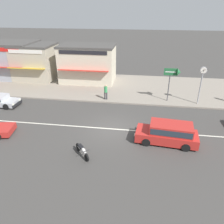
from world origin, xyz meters
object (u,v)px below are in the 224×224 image
(shopfront_corner_warung, at_px, (12,60))
(shopfront_far_kios, at_px, (88,63))
(hatchback_silver_2, at_px, (0,100))
(pedestrian_near_clock, at_px, (106,91))
(motorcycle_0, at_px, (82,150))
(minivan_red_0, at_px, (168,132))
(arrow_signboard, at_px, (176,74))
(street_clock, at_px, (202,77))
(shopfront_mid_block, at_px, (36,61))

(shopfront_corner_warung, relative_size, shopfront_far_kios, 0.98)
(hatchback_silver_2, bearing_deg, pedestrian_near_clock, 14.65)
(motorcycle_0, relative_size, shopfront_corner_warung, 0.23)
(minivan_red_0, bearing_deg, motorcycle_0, -157.16)
(motorcycle_0, bearing_deg, pedestrian_near_clock, 89.99)
(pedestrian_near_clock, bearing_deg, minivan_red_0, -50.53)
(hatchback_silver_2, bearing_deg, minivan_red_0, -15.05)
(motorcycle_0, relative_size, shopfront_far_kios, 0.22)
(minivan_red_0, relative_size, arrow_signboard, 1.35)
(street_clock, bearing_deg, minivan_red_0, -116.09)
(motorcycle_0, xyz_separation_m, shopfront_mid_block, (-10.52, 15.74, 2.01))
(minivan_red_0, xyz_separation_m, arrow_signboard, (1.20, 7.69, 2.26))
(shopfront_corner_warung, height_order, shopfront_mid_block, shopfront_corner_warung)
(pedestrian_near_clock, relative_size, shopfront_mid_block, 0.30)
(shopfront_mid_block, relative_size, shopfront_far_kios, 0.79)
(street_clock, bearing_deg, shopfront_mid_block, 163.54)
(minivan_red_0, bearing_deg, pedestrian_near_clock, 129.47)
(hatchback_silver_2, height_order, shopfront_corner_warung, shopfront_corner_warung)
(shopfront_mid_block, bearing_deg, shopfront_corner_warung, 175.11)
(minivan_red_0, height_order, motorcycle_0, minivan_red_0)
(motorcycle_0, bearing_deg, street_clock, 46.05)
(motorcycle_0, distance_m, arrow_signboard, 12.67)
(hatchback_silver_2, bearing_deg, shopfront_corner_warung, 111.69)
(street_clock, relative_size, shopfront_far_kios, 0.55)
(minivan_red_0, bearing_deg, street_clock, 63.91)
(pedestrian_near_clock, bearing_deg, street_clock, 1.36)
(street_clock, bearing_deg, pedestrian_near_clock, -178.64)
(shopfront_mid_block, bearing_deg, pedestrian_near_clock, -30.23)
(motorcycle_0, height_order, shopfront_far_kios, shopfront_far_kios)
(hatchback_silver_2, xyz_separation_m, shopfront_corner_warung, (-3.65, 9.18, 1.92))
(shopfront_mid_block, distance_m, shopfront_far_kios, 7.20)
(shopfront_far_kios, bearing_deg, hatchback_silver_2, -129.63)
(shopfront_far_kios, bearing_deg, minivan_red_0, -54.78)
(motorcycle_0, relative_size, shopfront_mid_block, 0.28)
(minivan_red_0, height_order, pedestrian_near_clock, pedestrian_near_clock)
(arrow_signboard, height_order, shopfront_far_kios, shopfront_far_kios)
(minivan_red_0, height_order, street_clock, street_clock)
(motorcycle_0, bearing_deg, hatchback_silver_2, 146.74)
(hatchback_silver_2, height_order, shopfront_mid_block, shopfront_mid_block)
(arrow_signboard, bearing_deg, shopfront_far_kios, 152.81)
(shopfront_corner_warung, distance_m, shopfront_mid_block, 3.61)
(arrow_signboard, xyz_separation_m, shopfront_mid_block, (-17.59, 5.58, -0.67))
(minivan_red_0, xyz_separation_m, street_clock, (3.60, 7.36, 2.14))
(hatchback_silver_2, bearing_deg, motorcycle_0, -33.26)
(minivan_red_0, xyz_separation_m, motorcycle_0, (-5.88, -2.47, -0.42))
(motorcycle_0, bearing_deg, arrow_signboard, 55.17)
(motorcycle_0, height_order, street_clock, street_clock)
(hatchback_silver_2, height_order, pedestrian_near_clock, pedestrian_near_clock)
(motorcycle_0, xyz_separation_m, pedestrian_near_clock, (0.00, 9.61, 0.69))
(motorcycle_0, xyz_separation_m, shopfront_corner_warung, (-14.12, 16.05, 2.09))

